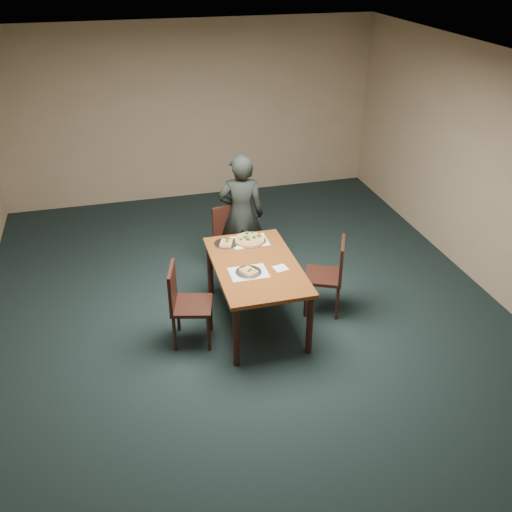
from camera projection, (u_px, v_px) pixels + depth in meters
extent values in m
plane|color=black|center=(254.00, 332.00, 6.35)|extent=(8.00, 8.00, 0.00)
plane|color=tan|center=(190.00, 113.00, 9.03)|extent=(6.00, 0.00, 6.00)
plane|color=white|center=(254.00, 74.00, 4.97)|extent=(8.00, 8.00, 0.00)
cube|color=#5E2F12|center=(256.00, 266.00, 6.19)|extent=(0.90, 1.50, 0.04)
cylinder|color=black|center=(236.00, 337.00, 5.71)|extent=(0.07, 0.07, 0.70)
cylinder|color=black|center=(210.00, 269.00, 6.87)|extent=(0.07, 0.07, 0.70)
cylinder|color=black|center=(310.00, 325.00, 5.88)|extent=(0.07, 0.07, 0.70)
cylinder|color=black|center=(272.00, 260.00, 7.04)|extent=(0.07, 0.07, 0.70)
cube|color=black|center=(234.00, 245.00, 7.20)|extent=(0.49, 0.49, 0.04)
cylinder|color=black|center=(227.00, 270.00, 7.10)|extent=(0.04, 0.04, 0.43)
cylinder|color=black|center=(216.00, 257.00, 7.39)|extent=(0.04, 0.04, 0.43)
cylinder|color=black|center=(253.00, 264.00, 7.24)|extent=(0.04, 0.04, 0.43)
cylinder|color=black|center=(242.00, 252.00, 7.52)|extent=(0.04, 0.04, 0.43)
cube|color=black|center=(228.00, 221.00, 7.23)|extent=(0.42, 0.11, 0.44)
cube|color=black|center=(192.00, 306.00, 6.01)|extent=(0.51, 0.51, 0.04)
cylinder|color=black|center=(209.00, 334.00, 5.98)|extent=(0.04, 0.04, 0.43)
cylinder|color=black|center=(175.00, 334.00, 5.97)|extent=(0.04, 0.04, 0.43)
cylinder|color=black|center=(211.00, 314.00, 6.29)|extent=(0.04, 0.04, 0.43)
cylinder|color=black|center=(178.00, 314.00, 6.28)|extent=(0.04, 0.04, 0.43)
cube|color=black|center=(172.00, 287.00, 5.89)|extent=(0.14, 0.42, 0.44)
cube|color=black|center=(323.00, 276.00, 6.53)|extent=(0.56, 0.56, 0.04)
cylinder|color=black|center=(308.00, 284.00, 6.83)|extent=(0.04, 0.04, 0.43)
cylinder|color=black|center=(338.00, 286.00, 6.77)|extent=(0.04, 0.04, 0.43)
cylinder|color=black|center=(305.00, 300.00, 6.52)|extent=(0.04, 0.04, 0.43)
cylinder|color=black|center=(337.00, 303.00, 6.47)|extent=(0.04, 0.04, 0.43)
cube|color=black|center=(342.00, 259.00, 6.39)|extent=(0.21, 0.40, 0.44)
imported|color=black|center=(241.00, 215.00, 7.16)|extent=(0.65, 0.49, 1.59)
cube|color=white|center=(250.00, 241.00, 6.64)|extent=(0.42, 0.32, 0.00)
cube|color=white|center=(249.00, 273.00, 6.02)|extent=(0.40, 0.30, 0.00)
cylinder|color=silver|center=(250.00, 241.00, 6.63)|extent=(0.38, 0.38, 0.01)
cylinder|color=tan|center=(250.00, 239.00, 6.63)|extent=(0.34, 0.34, 0.02)
cylinder|color=#DAC171|center=(250.00, 238.00, 6.62)|extent=(0.31, 0.31, 0.01)
sphere|color=#1E4916|center=(249.00, 239.00, 6.56)|extent=(0.03, 0.03, 0.03)
sphere|color=#1E4916|center=(258.00, 236.00, 6.64)|extent=(0.03, 0.03, 0.03)
sphere|color=#1E4916|center=(241.00, 239.00, 6.57)|extent=(0.03, 0.03, 0.03)
sphere|color=#1E4916|center=(252.00, 232.00, 6.72)|extent=(0.03, 0.03, 0.03)
sphere|color=#1E4916|center=(246.00, 238.00, 6.60)|extent=(0.03, 0.03, 0.03)
sphere|color=#1E4916|center=(244.00, 237.00, 6.62)|extent=(0.03, 0.03, 0.03)
sphere|color=#1E4916|center=(248.00, 239.00, 6.57)|extent=(0.04, 0.04, 0.04)
sphere|color=#1E4916|center=(254.00, 237.00, 6.61)|extent=(0.04, 0.04, 0.04)
sphere|color=#1E4916|center=(259.00, 235.00, 6.65)|extent=(0.04, 0.04, 0.04)
sphere|color=#1E4916|center=(260.00, 235.00, 6.65)|extent=(0.04, 0.04, 0.04)
sphere|color=#1E4916|center=(246.00, 238.00, 6.60)|extent=(0.03, 0.03, 0.03)
sphere|color=#1E4916|center=(247.00, 233.00, 6.70)|extent=(0.04, 0.04, 0.04)
sphere|color=#1E4916|center=(247.00, 237.00, 6.63)|extent=(0.03, 0.03, 0.03)
cylinder|color=silver|center=(249.00, 272.00, 6.02)|extent=(0.28, 0.28, 0.01)
cube|color=tan|center=(249.00, 271.00, 6.01)|extent=(0.19, 0.21, 0.02)
cube|color=#DAC171|center=(249.00, 270.00, 6.00)|extent=(0.15, 0.17, 0.01)
sphere|color=#1E4916|center=(249.00, 271.00, 5.97)|extent=(0.03, 0.03, 0.03)
sphere|color=#1E4916|center=(251.00, 269.00, 6.00)|extent=(0.03, 0.03, 0.03)
cylinder|color=silver|center=(226.00, 244.00, 6.57)|extent=(0.28, 0.28, 0.01)
cube|color=tan|center=(226.00, 243.00, 6.57)|extent=(0.18, 0.21, 0.02)
cube|color=#DAC171|center=(226.00, 242.00, 6.56)|extent=(0.14, 0.17, 0.01)
sphere|color=#1E4916|center=(227.00, 241.00, 6.55)|extent=(0.03, 0.03, 0.03)
sphere|color=#1E4916|center=(228.00, 239.00, 6.60)|extent=(0.03, 0.03, 0.03)
cube|color=white|center=(281.00, 268.00, 6.09)|extent=(0.16, 0.16, 0.01)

